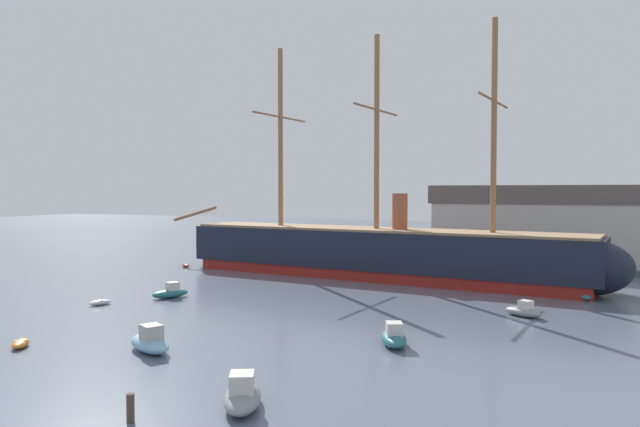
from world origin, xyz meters
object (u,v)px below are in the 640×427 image
dinghy_foreground_left (21,343)px  motorboat_mid_right (394,337)px  motorboat_alongside_bow (171,292)px  tall_ship (376,252)px  dockside_warehouse_right (621,227)px  motorboat_near_centre (150,342)px  motorboat_far_right (586,295)px  motorboat_distant_centre (389,266)px  motorboat_alongside_stern (524,311)px  mooring_piling_nearest (130,408)px  motorboat_foreground_right (242,395)px  dinghy_mid_left (100,302)px  dinghy_far_left (186,265)px

dinghy_foreground_left → motorboat_mid_right: motorboat_mid_right is taller
motorboat_alongside_bow → tall_ship: bearing=54.9°
motorboat_alongside_bow → dockside_warehouse_right: bearing=44.6°
motorboat_near_centre → motorboat_far_right: (28.62, 34.30, -0.21)m
motorboat_near_centre → dockside_warehouse_right: size_ratio=0.09×
motorboat_mid_right → motorboat_distant_centre: size_ratio=1.36×
motorboat_mid_right → dockside_warehouse_right: (18.21, 53.86, 5.44)m
motorboat_alongside_stern → mooring_piling_nearest: size_ratio=2.71×
tall_ship → motorboat_foreground_right: tall_ship is taller
dinghy_mid_left → motorboat_far_right: 49.93m
motorboat_distant_centre → dinghy_mid_left: bearing=-116.4°
motorboat_far_right → motorboat_foreground_right: bearing=-112.6°
dinghy_mid_left → motorboat_far_right: size_ratio=0.75×
tall_ship → motorboat_alongside_bow: size_ratio=15.32×
motorboat_alongside_stern → motorboat_near_centre: bearing=-135.5°
motorboat_alongside_bow → motorboat_foreground_right: bearing=-45.9°
motorboat_mid_right → mooring_piling_nearest: bearing=-112.2°
motorboat_alongside_stern → motorboat_distant_centre: (-20.61, 26.10, -0.06)m
motorboat_alongside_bow → dockside_warehouse_right: 64.05m
motorboat_alongside_stern → motorboat_alongside_bow: bearing=-171.5°
motorboat_near_centre → mooring_piling_nearest: (7.54, -10.50, 0.01)m
motorboat_foreground_right → dinghy_mid_left: (-27.46, 18.27, -0.42)m
motorboat_alongside_bow → motorboat_distant_centre: 34.58m
dinghy_foreground_left → dinghy_mid_left: dinghy_foreground_left is taller
motorboat_distant_centre → mooring_piling_nearest: bearing=-85.3°
motorboat_foreground_right → dinghy_mid_left: 32.98m
mooring_piling_nearest → motorboat_far_right: bearing=64.8°
dinghy_far_left → dockside_warehouse_right: 64.09m
dinghy_far_left → motorboat_alongside_bow: bearing=-57.0°
tall_ship → motorboat_foreground_right: bearing=-80.4°
motorboat_foreground_right → dinghy_mid_left: size_ratio=2.04×
dinghy_far_left → motorboat_distant_centre: (28.55, 9.84, 0.24)m
motorboat_alongside_bow → motorboat_distant_centre: size_ratio=1.27×
dinghy_mid_left → tall_ship: bearing=55.3°
motorboat_foreground_right → motorboat_distant_centre: motorboat_foreground_right is taller
tall_ship → motorboat_mid_right: size_ratio=14.27×
dinghy_foreground_left → motorboat_near_centre: motorboat_near_centre is taller
tall_ship → dinghy_mid_left: tall_ship is taller
dinghy_foreground_left → motorboat_far_right: 53.16m
motorboat_foreground_right → motorboat_alongside_bow: bearing=134.1°
motorboat_far_right → motorboat_near_centre: bearing=-129.8°
tall_ship → motorboat_distant_centre: tall_ship is taller
motorboat_alongside_stern → motorboat_distant_centre: motorboat_alongside_stern is taller
motorboat_alongside_bow → motorboat_far_right: 43.83m
dockside_warehouse_right → mooring_piling_nearest: bearing=-109.6°
motorboat_mid_right → dockside_warehouse_right: dockside_warehouse_right is taller
dinghy_foreground_left → motorboat_mid_right: 27.25m
motorboat_distant_centre → mooring_piling_nearest: 59.69m
motorboat_near_centre → motorboat_mid_right: bearing=29.2°
motorboat_alongside_bow → motorboat_alongside_stern: bearing=8.5°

